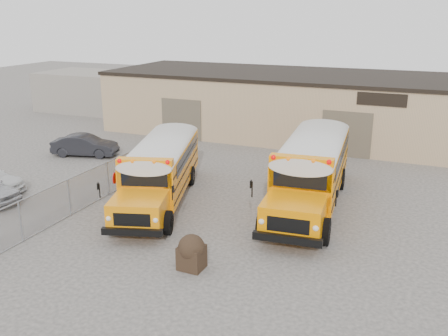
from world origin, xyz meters
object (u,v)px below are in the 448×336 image
at_px(school_bus_left, 182,136).
at_px(car_dark, 85,145).
at_px(school_bus_right, 327,134).
at_px(tarp_bundle, 191,251).

height_order(school_bus_left, car_dark, school_bus_left).
xyz_separation_m(school_bus_left, car_dark, (-6.63, -1.04, -1.04)).
distance_m(school_bus_right, tarp_bundle, 15.35).
relative_size(school_bus_left, tarp_bundle, 7.81).
distance_m(school_bus_left, school_bus_right, 8.99).
relative_size(school_bus_left, school_bus_right, 0.92).
xyz_separation_m(school_bus_left, tarp_bundle, (6.60, -11.89, -1.05)).
xyz_separation_m(school_bus_right, car_dark, (-14.98, -4.35, -1.21)).
height_order(school_bus_left, school_bus_right, school_bus_right).
bearing_deg(school_bus_left, car_dark, -171.12).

